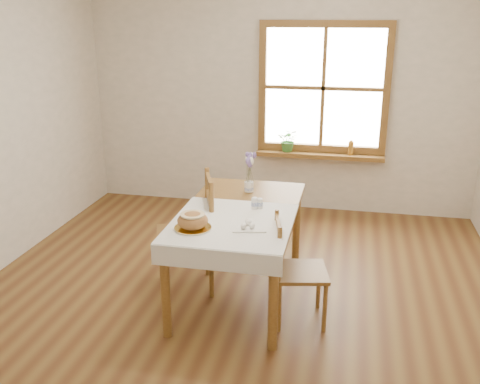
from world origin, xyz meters
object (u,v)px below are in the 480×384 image
object	(u,v)px
bread_plate	(193,228)
dining_table	(240,219)
chair_left	(185,233)
chair_right	(301,270)
flower_vase	(249,187)

from	to	relation	value
bread_plate	dining_table	bearing A→B (deg)	63.07
dining_table	chair_left	bearing A→B (deg)	-179.34
chair_left	bread_plate	world-z (taller)	chair_left
chair_right	flower_vase	distance (m)	1.01
chair_left	flower_vase	distance (m)	0.70
dining_table	chair_left	world-z (taller)	chair_left
dining_table	chair_right	xyz separation A→B (m)	(0.53, -0.32, -0.24)
chair_left	dining_table	bearing A→B (deg)	70.75
dining_table	flower_vase	xyz separation A→B (m)	(-0.01, 0.44, 0.13)
bread_plate	chair_left	bearing A→B (deg)	114.79
chair_left	bread_plate	bearing A→B (deg)	4.89
dining_table	flower_vase	bearing A→B (deg)	91.76
dining_table	flower_vase	distance (m)	0.46
chair_left	bread_plate	xyz separation A→B (m)	(0.22, -0.48, 0.26)
bread_plate	flower_vase	world-z (taller)	flower_vase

